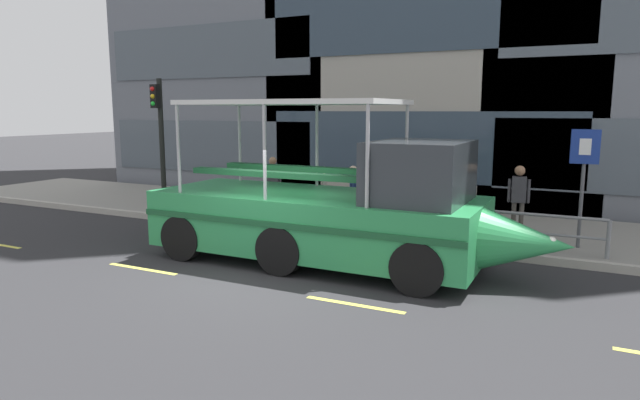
% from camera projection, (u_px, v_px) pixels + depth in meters
% --- Properties ---
extents(ground_plane, '(120.00, 120.00, 0.00)m').
position_uv_depth(ground_plane, '(267.00, 271.00, 11.35)').
color(ground_plane, '#2B2B2D').
extents(sidewalk, '(32.00, 4.80, 0.18)m').
position_uv_depth(sidewalk, '(367.00, 219.00, 16.28)').
color(sidewalk, gray).
rests_on(sidewalk, ground_plane).
extents(curb_edge, '(32.00, 0.18, 0.18)m').
position_uv_depth(curb_edge, '(331.00, 236.00, 14.08)').
color(curb_edge, '#B2ADA3').
rests_on(curb_edge, ground_plane).
extents(lane_centreline, '(25.80, 0.12, 0.01)m').
position_uv_depth(lane_centreline, '(238.00, 285.00, 10.44)').
color(lane_centreline, '#DBD64C').
rests_on(lane_centreline, ground_plane).
extents(curb_guardrail, '(11.28, 0.09, 0.86)m').
position_uv_depth(curb_guardrail, '(361.00, 210.00, 13.98)').
color(curb_guardrail, gray).
rests_on(curb_guardrail, sidewalk).
extents(traffic_light_pole, '(0.24, 0.46, 4.06)m').
position_uv_depth(traffic_light_pole, '(160.00, 130.00, 17.25)').
color(traffic_light_pole, black).
rests_on(traffic_light_pole, sidewalk).
extents(parking_sign, '(0.60, 0.12, 2.68)m').
position_uv_depth(parking_sign, '(584.00, 168.00, 12.25)').
color(parking_sign, '#4C4F54').
rests_on(parking_sign, sidewalk).
extents(duck_tour_boat, '(8.86, 2.69, 3.49)m').
position_uv_depth(duck_tour_boat, '(337.00, 212.00, 11.67)').
color(duck_tour_boat, '#2D9351').
rests_on(duck_tour_boat, ground_plane).
extents(pedestrian_near_bow, '(0.51, 0.24, 1.78)m').
position_uv_depth(pedestrian_near_bow, '(519.00, 195.00, 13.34)').
color(pedestrian_near_bow, '#47423D').
rests_on(pedestrian_near_bow, sidewalk).
extents(pedestrian_mid_left, '(0.29, 0.44, 1.64)m').
position_uv_depth(pedestrian_mid_left, '(353.00, 190.00, 14.71)').
color(pedestrian_mid_left, black).
rests_on(pedestrian_mid_left, sidewalk).
extents(pedestrian_mid_right, '(0.27, 0.40, 1.51)m').
position_uv_depth(pedestrian_mid_right, '(324.00, 187.00, 15.80)').
color(pedestrian_mid_right, '#1E2338').
rests_on(pedestrian_mid_right, sidewalk).
extents(pedestrian_near_stern, '(0.46, 0.31, 1.72)m').
position_uv_depth(pedestrian_near_stern, '(273.00, 180.00, 16.49)').
color(pedestrian_near_stern, '#1E2338').
rests_on(pedestrian_near_stern, sidewalk).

